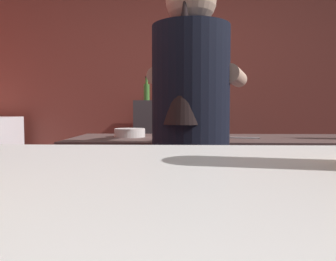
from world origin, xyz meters
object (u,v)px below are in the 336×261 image
at_px(bottle_olive_oil, 211,92).
at_px(bartender, 190,137).
at_px(bottle_vinegar, 174,90).
at_px(chefs_knife, 238,138).
at_px(mixing_bowl, 130,133).
at_px(bottle_soy, 195,90).
at_px(bottle_hot_sauce, 147,91).

bearing_deg(bottle_olive_oil, bartender, -98.51).
distance_m(bottle_olive_oil, bottle_vinegar, 0.34).
relative_size(chefs_knife, bottle_vinegar, 0.95).
height_order(bartender, mixing_bowl, bartender).
xyz_separation_m(bottle_olive_oil, bottle_vinegar, (-0.34, -0.02, 0.01)).
relative_size(bottle_olive_oil, bottle_soy, 0.81).
bearing_deg(chefs_knife, bartender, -115.02).
distance_m(bartender, bottle_hot_sauce, 1.85).
height_order(bartender, chefs_knife, bartender).
distance_m(bartender, bottle_vinegar, 1.71).
distance_m(bottle_vinegar, bottle_hot_sauce, 0.30).
distance_m(chefs_knife, bottle_olive_oil, 1.33).
xyz_separation_m(chefs_knife, bottle_vinegar, (-0.37, 1.27, 0.34)).
height_order(chefs_knife, bottle_vinegar, bottle_vinegar).
xyz_separation_m(chefs_knife, bottle_olive_oil, (-0.03, 1.29, 0.33)).
distance_m(mixing_bowl, bottle_soy, 1.44).
relative_size(chefs_knife, bottle_olive_oil, 1.11).
relative_size(mixing_bowl, bottle_olive_oil, 0.84).
relative_size(mixing_bowl, chefs_knife, 0.75).
bearing_deg(bottle_vinegar, bartender, -86.94).
bearing_deg(bartender, bottle_hot_sauce, 28.74).
xyz_separation_m(chefs_knife, bottle_soy, (-0.17, 1.41, 0.35)).
bearing_deg(bottle_hot_sauce, mixing_bowl, -88.94).
xyz_separation_m(bartender, bottle_olive_oil, (0.25, 1.69, 0.29)).
relative_size(mixing_bowl, bottle_vinegar, 0.72).
xyz_separation_m(bottle_soy, bottle_hot_sauce, (-0.47, -0.02, -0.01)).
bearing_deg(bottle_soy, mixing_bowl, -108.74).
relative_size(chefs_knife, bottle_soy, 0.89).
relative_size(bartender, bottle_olive_oil, 7.67).
relative_size(bartender, bottle_soy, 6.18).
height_order(bottle_soy, bottle_hot_sauce, bottle_soy).
height_order(bartender, bottle_olive_oil, bartender).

